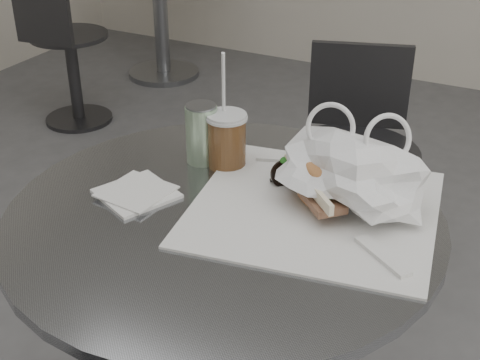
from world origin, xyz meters
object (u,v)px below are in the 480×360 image
at_px(bg_chair, 67,63).
at_px(sunglasses, 300,173).
at_px(drink_can, 202,134).
at_px(cafe_table, 225,333).
at_px(chair_far, 351,184).
at_px(banh_mi, 312,184).
at_px(iced_coffee, 227,139).

bearing_deg(bg_chair, sunglasses, -42.78).
relative_size(bg_chair, drink_can, 5.78).
distance_m(cafe_table, drink_can, 0.39).
xyz_separation_m(chair_far, bg_chair, (-1.57, 0.53, -0.02)).
bearing_deg(chair_far, drink_can, 66.07).
bearing_deg(sunglasses, banh_mi, -94.91).
bearing_deg(banh_mi, iced_coffee, -152.28).
xyz_separation_m(cafe_table, drink_can, (-0.13, 0.15, 0.33)).
relative_size(chair_far, sunglasses, 7.33).
distance_m(chair_far, banh_mi, 0.94).
distance_m(banh_mi, sunglasses, 0.08).
bearing_deg(bg_chair, drink_can, -46.52).
bearing_deg(cafe_table, chair_far, 92.91).
relative_size(bg_chair, banh_mi, 3.09).
bearing_deg(banh_mi, bg_chair, -173.08).
bearing_deg(drink_can, bg_chair, 139.29).
bearing_deg(iced_coffee, bg_chair, 140.39).
distance_m(chair_far, iced_coffee, 0.88).
bearing_deg(sunglasses, drink_can, 138.67).
height_order(banh_mi, iced_coffee, iced_coffee).
bearing_deg(chair_far, bg_chair, -36.25).
relative_size(sunglasses, drink_can, 0.85).
bearing_deg(cafe_table, banh_mi, 38.17).
height_order(cafe_table, chair_far, cafe_table).
bearing_deg(banh_mi, drink_can, -147.71).
bearing_deg(banh_mi, chair_far, 146.26).
height_order(chair_far, drink_can, drink_can).
relative_size(banh_mi, sunglasses, 2.21).
xyz_separation_m(cafe_table, banh_mi, (0.12, 0.10, 0.31)).
distance_m(banh_mi, iced_coffee, 0.21).
bearing_deg(drink_can, iced_coffee, 6.54).
bearing_deg(drink_can, banh_mi, -12.11).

